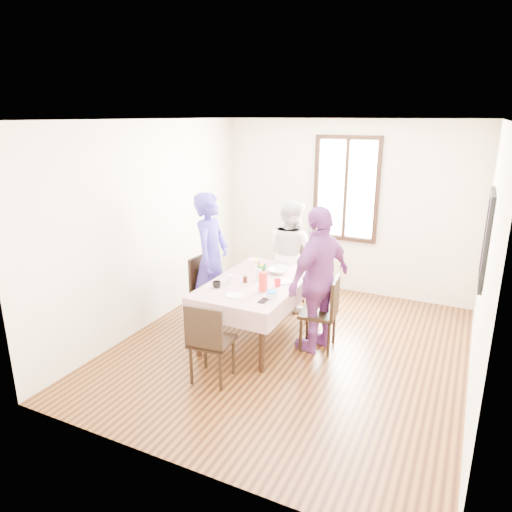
# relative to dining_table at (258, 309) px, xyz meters

# --- Properties ---
(ground) EXTENTS (4.50, 4.50, 0.00)m
(ground) POSITION_rel_dining_table_xyz_m (0.50, -0.12, -0.38)
(ground) COLOR black
(ground) RESTS_ON ground
(back_wall) EXTENTS (4.00, 0.00, 4.00)m
(back_wall) POSITION_rel_dining_table_xyz_m (0.50, 2.13, 0.98)
(back_wall) COLOR beige
(back_wall) RESTS_ON ground
(right_wall) EXTENTS (0.00, 4.50, 4.50)m
(right_wall) POSITION_rel_dining_table_xyz_m (2.50, -0.12, 0.98)
(right_wall) COLOR beige
(right_wall) RESTS_ON ground
(window_frame) EXTENTS (1.02, 0.06, 1.62)m
(window_frame) POSITION_rel_dining_table_xyz_m (0.50, 2.11, 1.27)
(window_frame) COLOR black
(window_frame) RESTS_ON back_wall
(window_pane) EXTENTS (0.90, 0.02, 1.50)m
(window_pane) POSITION_rel_dining_table_xyz_m (0.50, 2.12, 1.27)
(window_pane) COLOR white
(window_pane) RESTS_ON back_wall
(art_poster) EXTENTS (0.04, 0.76, 0.96)m
(art_poster) POSITION_rel_dining_table_xyz_m (2.48, 0.18, 1.18)
(art_poster) COLOR red
(art_poster) RESTS_ON right_wall
(dining_table) EXTENTS (0.95, 1.64, 0.75)m
(dining_table) POSITION_rel_dining_table_xyz_m (0.00, 0.00, 0.00)
(dining_table) COLOR black
(dining_table) RESTS_ON ground
(tablecloth) EXTENTS (1.07, 1.76, 0.01)m
(tablecloth) POSITION_rel_dining_table_xyz_m (0.00, 0.00, 0.38)
(tablecloth) COLOR #550713
(tablecloth) RESTS_ON dining_table
(chair_left) EXTENTS (0.45, 0.45, 0.91)m
(chair_left) POSITION_rel_dining_table_xyz_m (-0.79, 0.15, 0.08)
(chair_left) COLOR black
(chair_left) RESTS_ON ground
(chair_right) EXTENTS (0.46, 0.46, 0.91)m
(chair_right) POSITION_rel_dining_table_xyz_m (0.79, 0.05, 0.08)
(chair_right) COLOR black
(chair_right) RESTS_ON ground
(chair_far) EXTENTS (0.46, 0.46, 0.91)m
(chair_far) POSITION_rel_dining_table_xyz_m (0.00, 1.12, 0.08)
(chair_far) COLOR black
(chair_far) RESTS_ON ground
(chair_near) EXTENTS (0.46, 0.46, 0.91)m
(chair_near) POSITION_rel_dining_table_xyz_m (0.00, -1.12, 0.08)
(chair_near) COLOR black
(chair_near) RESTS_ON ground
(person_left) EXTENTS (0.51, 0.70, 1.80)m
(person_left) POSITION_rel_dining_table_xyz_m (-0.77, 0.15, 0.52)
(person_left) COLOR #3A2D98
(person_left) RESTS_ON ground
(person_far) EXTENTS (0.95, 0.86, 1.61)m
(person_far) POSITION_rel_dining_table_xyz_m (0.00, 1.10, 0.43)
(person_far) COLOR silver
(person_far) RESTS_ON ground
(person_right) EXTENTS (0.76, 1.12, 1.77)m
(person_right) POSITION_rel_dining_table_xyz_m (0.77, 0.05, 0.51)
(person_right) COLOR #79367D
(person_right) RESTS_ON ground
(mug_black) EXTENTS (0.11, 0.11, 0.08)m
(mug_black) POSITION_rel_dining_table_xyz_m (-0.34, -0.44, 0.43)
(mug_black) COLOR black
(mug_black) RESTS_ON tablecloth
(mug_flag) EXTENTS (0.11, 0.11, 0.09)m
(mug_flag) POSITION_rel_dining_table_xyz_m (0.30, -0.07, 0.43)
(mug_flag) COLOR red
(mug_flag) RESTS_ON tablecloth
(mug_green) EXTENTS (0.14, 0.14, 0.09)m
(mug_green) POSITION_rel_dining_table_xyz_m (-0.12, 0.38, 0.43)
(mug_green) COLOR #0C7226
(mug_green) RESTS_ON tablecloth
(serving_bowl) EXTENTS (0.25, 0.25, 0.06)m
(serving_bowl) POSITION_rel_dining_table_xyz_m (0.11, 0.37, 0.42)
(serving_bowl) COLOR white
(serving_bowl) RESTS_ON tablecloth
(juice_carton) EXTENTS (0.08, 0.08, 0.24)m
(juice_carton) POSITION_rel_dining_table_xyz_m (0.21, -0.30, 0.51)
(juice_carton) COLOR red
(juice_carton) RESTS_ON tablecloth
(butter_tub) EXTENTS (0.13, 0.13, 0.07)m
(butter_tub) POSITION_rel_dining_table_xyz_m (0.38, -0.44, 0.42)
(butter_tub) COLOR white
(butter_tub) RESTS_ON tablecloth
(jam_jar) EXTENTS (0.06, 0.06, 0.08)m
(jam_jar) POSITION_rel_dining_table_xyz_m (-0.12, -0.12, 0.43)
(jam_jar) COLOR black
(jam_jar) RESTS_ON tablecloth
(drinking_glass) EXTENTS (0.08, 0.08, 0.11)m
(drinking_glass) POSITION_rel_dining_table_xyz_m (-0.26, -0.23, 0.44)
(drinking_glass) COLOR silver
(drinking_glass) RESTS_ON tablecloth
(smartphone) EXTENTS (0.08, 0.16, 0.01)m
(smartphone) POSITION_rel_dining_table_xyz_m (0.34, -0.56, 0.39)
(smartphone) COLOR black
(smartphone) RESTS_ON tablecloth
(flower_vase) EXTENTS (0.07, 0.07, 0.15)m
(flower_vase) POSITION_rel_dining_table_xyz_m (0.01, 0.02, 0.46)
(flower_vase) COLOR silver
(flower_vase) RESTS_ON tablecloth
(plate_right) EXTENTS (0.20, 0.20, 0.01)m
(plate_right) POSITION_rel_dining_table_xyz_m (0.31, 0.10, 0.39)
(plate_right) COLOR white
(plate_right) RESTS_ON tablecloth
(plate_far) EXTENTS (0.20, 0.20, 0.01)m
(plate_far) POSITION_rel_dining_table_xyz_m (0.02, 0.62, 0.39)
(plate_far) COLOR white
(plate_far) RESTS_ON tablecloth
(plate_near) EXTENTS (0.20, 0.20, 0.01)m
(plate_near) POSITION_rel_dining_table_xyz_m (-0.02, -0.57, 0.39)
(plate_near) COLOR white
(plate_near) RESTS_ON tablecloth
(butter_lid) EXTENTS (0.12, 0.12, 0.01)m
(butter_lid) POSITION_rel_dining_table_xyz_m (0.38, -0.44, 0.46)
(butter_lid) COLOR blue
(butter_lid) RESTS_ON butter_tub
(flower_bunch) EXTENTS (0.09, 0.09, 0.10)m
(flower_bunch) POSITION_rel_dining_table_xyz_m (0.01, 0.02, 0.58)
(flower_bunch) COLOR yellow
(flower_bunch) RESTS_ON flower_vase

